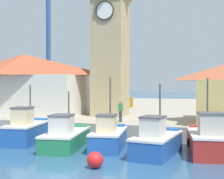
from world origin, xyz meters
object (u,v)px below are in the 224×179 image
(fishing_boat_mid_left, at_px, (157,142))
(dock_worker_near_tower, at_px, (121,111))
(port_crane_far, at_px, (124,43))
(clock_tower, at_px, (110,36))
(fishing_boat_left_outer, at_px, (66,136))
(fishing_boat_left_inner, at_px, (109,137))
(port_crane_near, at_px, (49,42))
(fishing_boat_center, at_px, (209,140))
(fishing_boat_far_left, at_px, (27,130))
(warehouse_left, at_px, (23,83))
(mooring_buoy, at_px, (95,160))

(fishing_boat_mid_left, bearing_deg, dock_worker_near_tower, 123.78)
(fishing_boat_mid_left, relative_size, port_crane_far, 0.23)
(clock_tower, height_order, dock_worker_near_tower, clock_tower)
(fishing_boat_left_outer, height_order, dock_worker_near_tower, fishing_boat_left_outer)
(fishing_boat_left_inner, bearing_deg, port_crane_near, 129.28)
(dock_worker_near_tower, bearing_deg, clock_tower, 117.21)
(fishing_boat_center, height_order, port_crane_far, port_crane_far)
(fishing_boat_center, bearing_deg, fishing_boat_far_left, -179.81)
(fishing_boat_left_inner, height_order, dock_worker_near_tower, fishing_boat_left_inner)
(fishing_boat_far_left, distance_m, warehouse_left, 11.08)
(fishing_boat_center, distance_m, port_crane_near, 25.62)
(fishing_boat_center, relative_size, port_crane_near, 0.23)
(fishing_boat_left_inner, bearing_deg, fishing_boat_left_outer, -167.95)
(fishing_boat_mid_left, relative_size, fishing_boat_center, 0.96)
(fishing_boat_center, distance_m, warehouse_left, 20.03)
(fishing_boat_far_left, height_order, fishing_boat_mid_left, fishing_boat_mid_left)
(fishing_boat_far_left, distance_m, port_crane_far, 20.90)
(fishing_boat_center, distance_m, port_crane_far, 23.26)
(port_crane_near, distance_m, dock_worker_near_tower, 17.90)
(fishing_boat_center, bearing_deg, clock_tower, 134.17)
(fishing_boat_left_inner, bearing_deg, clock_tower, 107.72)
(fishing_boat_far_left, bearing_deg, port_crane_near, 114.31)
(dock_worker_near_tower, bearing_deg, fishing_boat_left_inner, -82.17)
(clock_tower, distance_m, dock_worker_near_tower, 8.17)
(fishing_boat_left_outer, bearing_deg, port_crane_near, 122.20)
(warehouse_left, relative_size, port_crane_far, 0.64)
(fishing_boat_left_inner, xyz_separation_m, fishing_boat_center, (5.80, 0.28, 0.08))
(warehouse_left, relative_size, mooring_buoy, 16.69)
(clock_tower, bearing_deg, mooring_buoy, -74.59)
(fishing_boat_left_outer, bearing_deg, fishing_boat_center, 5.67)
(fishing_boat_left_inner, distance_m, mooring_buoy, 4.41)
(fishing_boat_left_inner, relative_size, port_crane_near, 0.21)
(fishing_boat_center, bearing_deg, warehouse_left, 154.07)
(fishing_boat_far_left, xyz_separation_m, warehouse_left, (-6.10, 8.68, 3.19))
(clock_tower, bearing_deg, fishing_boat_center, -45.83)
(fishing_boat_center, xyz_separation_m, warehouse_left, (-17.78, 8.64, 3.21))
(fishing_boat_mid_left, distance_m, clock_tower, 13.95)
(fishing_boat_center, relative_size, dock_worker_near_tower, 2.94)
(fishing_boat_left_inner, height_order, fishing_boat_center, fishing_boat_left_inner)
(port_crane_far, relative_size, dock_worker_near_tower, 12.43)
(fishing_boat_center, height_order, clock_tower, clock_tower)
(fishing_boat_far_left, relative_size, dock_worker_near_tower, 2.79)
(fishing_boat_left_inner, xyz_separation_m, dock_worker_near_tower, (-0.66, 4.81, 1.15))
(fishing_boat_left_inner, height_order, port_crane_near, port_crane_near)
(fishing_boat_left_inner, height_order, warehouse_left, warehouse_left)
(fishing_boat_left_outer, bearing_deg, fishing_boat_far_left, 166.31)
(warehouse_left, height_order, port_crane_far, port_crane_far)
(fishing_boat_far_left, height_order, warehouse_left, warehouse_left)
(mooring_buoy, bearing_deg, fishing_boat_mid_left, 57.58)
(fishing_boat_far_left, bearing_deg, fishing_boat_mid_left, -6.30)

